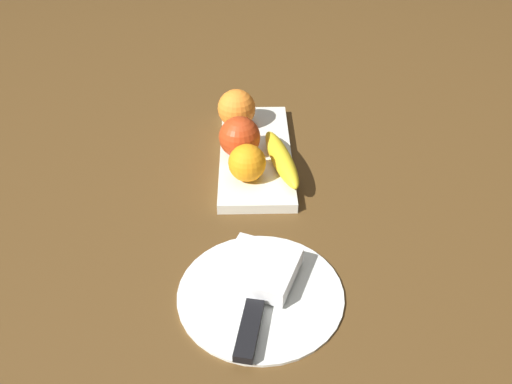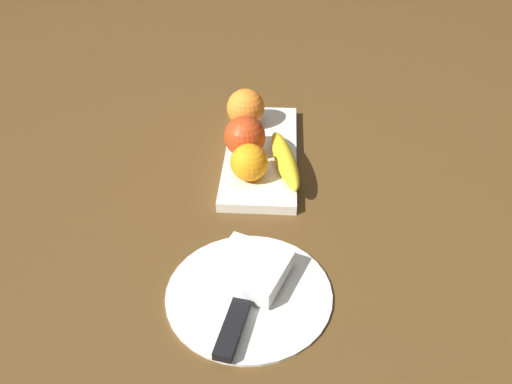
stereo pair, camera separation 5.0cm
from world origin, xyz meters
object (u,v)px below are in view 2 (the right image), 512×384
Objects in this scene: apple at (245,136)px; folded_napkin at (250,268)px; banana at (285,160)px; dinner_plate at (249,292)px; knife at (233,320)px; orange_near_banana at (252,163)px; fruit_tray at (261,154)px; orange_near_apple at (246,108)px.

folded_napkin is at bearing -174.33° from apple.
dinner_plate is at bearing 158.46° from banana.
knife is (-0.05, 0.02, 0.01)m from dinner_plate.
orange_near_banana is 0.36× the size of knife.
orange_near_banana reaches higher than dinner_plate.
fruit_tray reaches higher than dinner_plate.
folded_napkin is (-0.25, 0.04, -0.01)m from banana.
apple is 0.09m from banana.
folded_napkin reaches higher than knife.
folded_napkin is 0.54× the size of knife.
apple is 0.11m from orange_near_apple.
orange_near_apple is 1.16× the size of orange_near_banana.
fruit_tray is 5.12× the size of orange_near_banana.
dinner_plate is at bearing 180.00° from fruit_tray.
orange_near_apple is (0.11, 0.01, -0.00)m from apple.
knife is (-0.39, 0.02, 0.00)m from fruit_tray.
orange_near_banana is at bearing 109.29° from banana.
folded_napkin is (0.03, 0.00, 0.02)m from dinner_plate.
banana reaches higher than folded_napkin.
fruit_tray is at bearing -61.56° from apple.
banana is at bearing -58.08° from orange_near_banana.
orange_near_apple is at bearing 7.39° from orange_near_banana.
apple reaches higher than knife.
banana is at bearing -141.51° from fruit_tray.
apple is (-0.02, 0.03, 0.05)m from fruit_tray.
knife is at bearing -178.12° from apple.
fruit_tray is 1.82× the size of knife.
banana is 1.84× the size of folded_napkin.
orange_near_apple is at bearing 5.05° from folded_napkin.
orange_near_banana is 0.66× the size of folded_napkin.
knife is at bearing -177.79° from orange_near_apple.
orange_near_apple is 0.33× the size of dinner_plate.
orange_near_banana is at bearing -172.61° from orange_near_apple.
orange_near_banana is (-0.18, -0.02, -0.01)m from orange_near_apple.
fruit_tray is at bearing 0.00° from folded_napkin.
banana reaches higher than knife.
apple is 1.01× the size of orange_near_apple.
knife is at bearing 179.06° from orange_near_banana.
folded_napkin is (-0.40, -0.04, -0.03)m from orange_near_apple.
orange_near_banana is at bearing 2.73° from dinner_plate.
apple reaches higher than banana.
orange_near_apple is 0.18m from orange_near_banana.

